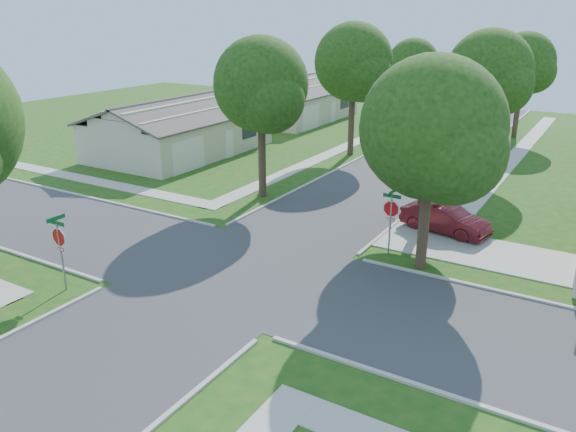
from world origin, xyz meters
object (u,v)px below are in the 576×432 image
Objects in this scene: tree_ne_corner at (433,135)px; car_driveway at (445,219)px; car_curb_east at (485,136)px; house_nw_near at (181,133)px; tree_e_far at (524,66)px; car_curb_west at (430,119)px; stop_sign_sw at (59,240)px; tree_e_mid at (490,76)px; tree_w_near at (262,89)px; stop_sign_ne at (391,211)px; tree_w_far at (413,66)px; tree_w_mid at (354,66)px; house_nw_far at (294,104)px; tree_e_near at (431,112)px.

car_driveway is at bearing 94.58° from tree_ne_corner.
car_driveway is 0.94× the size of car_curb_east.
house_nw_near is 3.21× the size of car_driveway.
tree_e_far is 1.94× the size of car_curb_east.
stop_sign_sw is at bearing 83.07° from car_curb_west.
tree_e_mid is 15.25m from tree_w_near.
stop_sign_ne is at bearing 45.00° from stop_sign_sw.
stop_sign_sw and stop_sign_ne have the same top height.
car_driveway is (10.70, 13.40, -1.33)m from stop_sign_sw.
tree_e_far reaches higher than tree_w_far.
tree_ne_corner is at bearing -69.72° from tree_w_far.
stop_sign_ne is at bearing -72.30° from tree_w_far.
tree_e_mid reaches higher than tree_w_far.
tree_w_mid is (-9.34, 16.31, 4.46)m from stop_sign_ne.
stop_sign_sw is 0.68× the size of car_curb_west.
tree_w_mid is 0.70× the size of house_nw_far.
car_curb_east reaches higher than car_curb_west.
car_curb_west is at bearing 132.91° from car_curb_east.
tree_e_far is 21.31m from house_nw_far.
tree_e_near is at bearing -16.11° from house_nw_near.
tree_e_mid is 2.10× the size of car_curb_west.
tree_e_far reaches higher than car_curb_west.
tree_e_near is 21.98m from house_nw_near.
tree_e_far is 7.06m from car_curb_east.
stop_sign_ne is at bearing -60.20° from tree_w_mid.
stop_sign_ne is 0.70× the size of car_driveway.
tree_e_far is 0.97× the size of tree_w_near.
stop_sign_ne is at bearing -90.68° from tree_e_near.
tree_w_mid is at bearing -89.95° from tree_w_far.
tree_e_near is 5.11m from car_driveway.
tree_e_far is (9.45, 38.71, 3.95)m from stop_sign_sw.
house_nw_near reaches higher than car_curb_east.
tree_w_mid is (0.00, 12.00, 0.37)m from tree_w_near.
tree_e_far is 16.05m from tree_w_mid.
stop_sign_sw is 13.29m from stop_sign_ne.
stop_sign_sw is at bearing -110.20° from tree_e_mid.
tree_e_near reaches higher than stop_sign_sw.
stop_sign_ne is 5.62m from tree_e_near.
stop_sign_ne is at bearing -52.84° from house_nw_far.
tree_ne_corner is (1.60, -16.80, -0.66)m from tree_e_mid.
tree_e_far reaches higher than stop_sign_sw.
house_nw_near is 24.19m from car_curb_west.
car_driveway is at bearing -86.28° from car_curb_east.
tree_w_far is at bearing 10.05° from house_nw_far.
tree_w_mid is at bearing -136.63° from car_curb_east.
tree_w_far is at bearing 110.61° from tree_e_near.
stop_sign_sw is at bearing -135.00° from stop_sign_ne.
tree_e_mid reaches higher than tree_w_near.
tree_e_far is 0.91× the size of tree_w_mid.
tree_e_far is 1.99× the size of car_curb_west.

